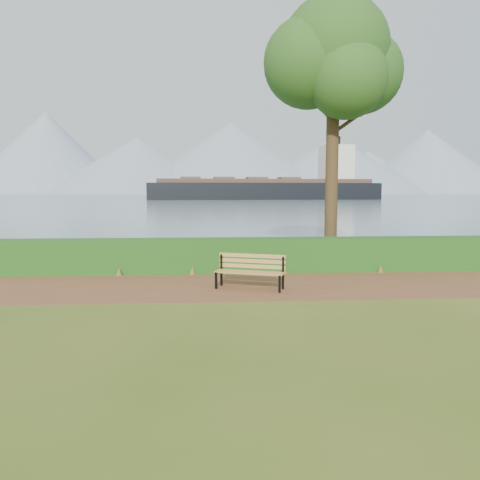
{
  "coord_description": "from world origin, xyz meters",
  "views": [
    {
      "loc": [
        -0.63,
        -11.42,
        2.43
      ],
      "look_at": [
        0.23,
        1.2,
        1.1
      ],
      "focal_mm": 35.0,
      "sensor_mm": 36.0,
      "label": 1
    }
  ],
  "objects": [
    {
      "name": "water",
      "position": [
        0.0,
        260.0,
        0.01
      ],
      "size": [
        700.0,
        510.0,
        0.0
      ],
      "primitive_type": "cube",
      "color": "#475D72",
      "rests_on": "ground"
    },
    {
      "name": "tree",
      "position": [
        3.59,
        4.43,
        6.84
      ],
      "size": [
        4.76,
        3.94,
        9.21
      ],
      "rotation": [
        0.0,
        0.0,
        -0.13
      ],
      "color": "#312014",
      "rests_on": "ground"
    },
    {
      "name": "cargo_ship",
      "position": [
        17.49,
        120.1,
        2.92
      ],
      "size": [
        65.01,
        13.26,
        19.61
      ],
      "rotation": [
        0.0,
        0.0,
        0.05
      ],
      "color": "black",
      "rests_on": "ground"
    },
    {
      "name": "hedge",
      "position": [
        0.0,
        2.6,
        0.5
      ],
      "size": [
        32.0,
        0.85,
        1.0
      ],
      "primitive_type": "cube",
      "color": "#174012",
      "rests_on": "ground"
    },
    {
      "name": "mountains",
      "position": [
        -9.17,
        406.05,
        27.7
      ],
      "size": [
        585.0,
        190.0,
        70.0
      ],
      "color": "#7A8BA3",
      "rests_on": "ground"
    },
    {
      "name": "path",
      "position": [
        0.0,
        0.3,
        0.01
      ],
      "size": [
        40.0,
        3.4,
        0.01
      ],
      "primitive_type": "cube",
      "color": "brown",
      "rests_on": "ground"
    },
    {
      "name": "ground",
      "position": [
        0.0,
        0.0,
        0.0
      ],
      "size": [
        140.0,
        140.0,
        0.0
      ],
      "primitive_type": "plane",
      "color": "#3F5518",
      "rests_on": "ground"
    },
    {
      "name": "bench",
      "position": [
        0.41,
        0.01,
        0.5
      ],
      "size": [
        1.78,
        1.06,
        0.86
      ],
      "rotation": [
        0.0,
        0.0,
        -0.35
      ],
      "color": "black",
      "rests_on": "ground"
    }
  ]
}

